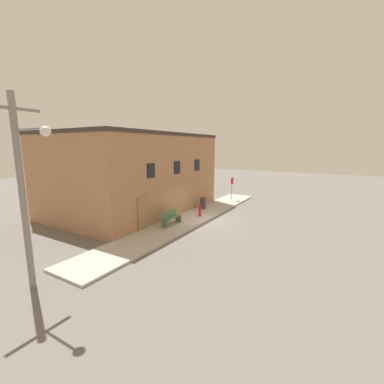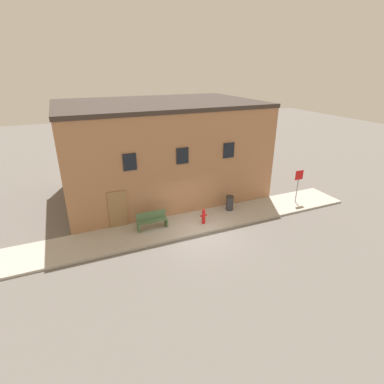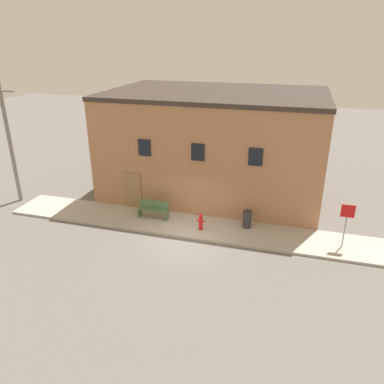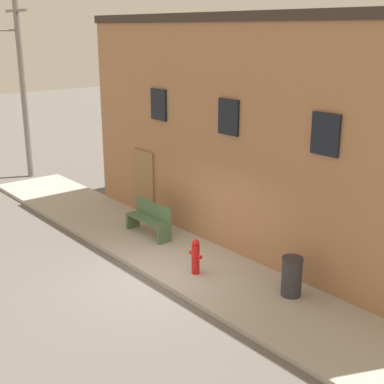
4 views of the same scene
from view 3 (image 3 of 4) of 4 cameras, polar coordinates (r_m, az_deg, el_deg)
name	(u,v)px [view 3 (image 3 of 4)]	position (r m, az deg, el deg)	size (l,w,h in m)	color
ground_plane	(185,239)	(18.53, -1.04, -7.18)	(80.00, 80.00, 0.00)	#66605B
sidewalk	(192,226)	(19.55, 0.05, -5.24)	(20.30, 2.53, 0.13)	#B2ADA3
brick_building	(216,143)	(23.36, 3.62, 7.53)	(12.74, 8.46, 6.23)	#A87551
fire_hydrant	(201,222)	(18.89, 1.33, -4.57)	(0.41, 0.20, 0.89)	red
stop_sign	(347,218)	(18.33, 22.50, -3.72)	(0.60, 0.06, 2.15)	gray
bench	(153,210)	(20.23, -5.90, -2.67)	(1.64, 0.44, 0.95)	#4C6B47
trash_bin	(247,219)	(19.34, 8.38, -4.12)	(0.48, 0.48, 0.90)	#333338
utility_pole	(7,139)	(23.72, -26.35, 7.31)	(1.80, 2.07, 7.03)	gray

